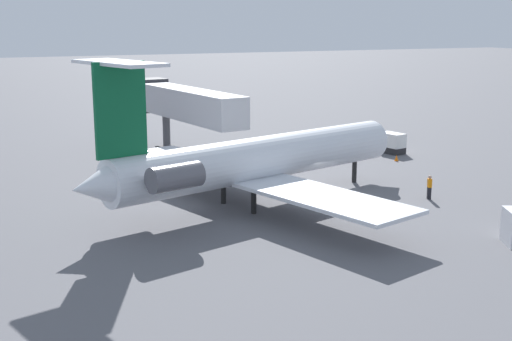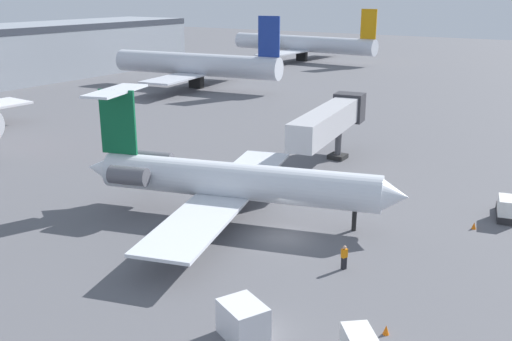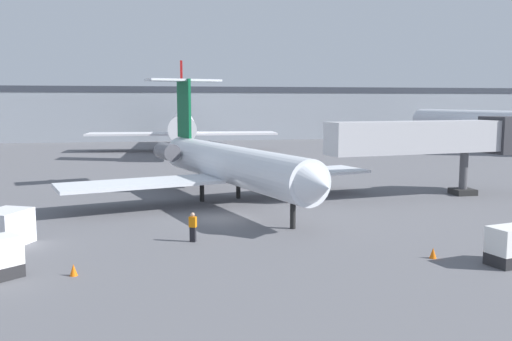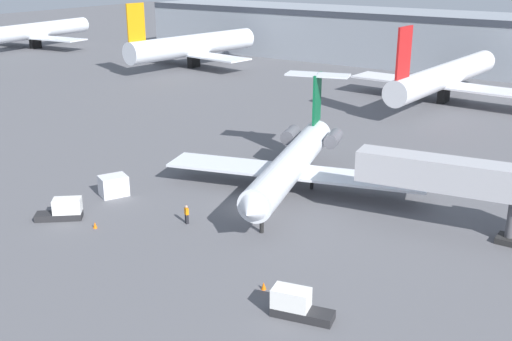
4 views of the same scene
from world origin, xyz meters
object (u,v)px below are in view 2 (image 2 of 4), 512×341
(baggage_tug_lead, at_px, (507,209))
(parked_airliner_east_mid, at_px, (197,65))
(cargo_container_uld, at_px, (243,321))
(traffic_cone_near, at_px, (474,226))
(jet_bridge, at_px, (332,120))
(ground_crew_marshaller, at_px, (344,257))
(parked_airliner_east_end, at_px, (303,44))
(regional_jet, at_px, (229,180))
(traffic_cone_mid, at_px, (386,330))

(baggage_tug_lead, relative_size, parked_airliner_east_mid, 0.12)
(cargo_container_uld, distance_m, traffic_cone_near, 23.01)
(cargo_container_uld, relative_size, parked_airliner_east_mid, 0.09)
(jet_bridge, distance_m, baggage_tug_lead, 19.98)
(traffic_cone_near, bearing_deg, ground_crew_marshaller, 154.08)
(traffic_cone_near, relative_size, parked_airliner_east_end, 0.01)
(jet_bridge, xyz_separation_m, parked_airliner_east_end, (81.99, 47.37, -0.62))
(parked_airliner_east_end, bearing_deg, jet_bridge, -149.98)
(regional_jet, xyz_separation_m, traffic_cone_mid, (-9.47, -17.02, -2.89))
(regional_jet, bearing_deg, cargo_container_uld, -142.39)
(baggage_tug_lead, distance_m, parked_airliner_east_mid, 73.01)
(jet_bridge, distance_m, ground_crew_marshaller, 24.44)
(baggage_tug_lead, distance_m, cargo_container_uld, 26.93)
(cargo_container_uld, distance_m, traffic_cone_mid, 7.75)
(parked_airliner_east_mid, relative_size, parked_airliner_east_end, 0.83)
(traffic_cone_near, distance_m, parked_airliner_east_end, 111.99)
(parked_airliner_east_mid, bearing_deg, traffic_cone_near, -124.94)
(jet_bridge, bearing_deg, traffic_cone_mid, -148.93)
(ground_crew_marshaller, distance_m, traffic_cone_mid, 7.81)
(regional_jet, relative_size, baggage_tug_lead, 6.34)
(ground_crew_marshaller, height_order, cargo_container_uld, cargo_container_uld)
(jet_bridge, bearing_deg, cargo_container_uld, -162.40)
(traffic_cone_mid, bearing_deg, traffic_cone_near, -1.82)
(regional_jet, relative_size, parked_airliner_east_end, 0.65)
(baggage_tug_lead, distance_m, traffic_cone_mid, 21.29)
(ground_crew_marshaller, xyz_separation_m, parked_airliner_east_end, (103.31, 58.61, 3.47))
(ground_crew_marshaller, xyz_separation_m, baggage_tug_lead, (15.30, -7.37, -0.02))
(cargo_container_uld, relative_size, traffic_cone_near, 5.72)
(cargo_container_uld, bearing_deg, regional_jet, 37.61)
(regional_jet, distance_m, traffic_cone_near, 19.57)
(ground_crew_marshaller, bearing_deg, parked_airliner_east_end, 29.57)
(jet_bridge, bearing_deg, traffic_cone_near, -119.55)
(traffic_cone_mid, bearing_deg, baggage_tug_lead, -6.02)
(regional_jet, bearing_deg, traffic_cone_mid, -119.10)
(jet_bridge, height_order, parked_airliner_east_mid, parked_airliner_east_mid)
(baggage_tug_lead, height_order, parked_airliner_east_end, parked_airliner_east_end)
(regional_jet, relative_size, traffic_cone_near, 48.51)
(parked_airliner_east_mid, bearing_deg, baggage_tug_lead, -121.87)
(baggage_tug_lead, xyz_separation_m, parked_airliner_east_end, (88.01, 65.98, 3.48))
(traffic_cone_near, bearing_deg, parked_airliner_east_end, 35.07)
(traffic_cone_mid, bearing_deg, parked_airliner_east_end, 30.28)
(regional_jet, bearing_deg, jet_bridge, -2.10)
(traffic_cone_mid, relative_size, parked_airliner_east_mid, 0.02)
(traffic_cone_mid, height_order, parked_airliner_east_end, parked_airliner_east_end)
(ground_crew_marshaller, bearing_deg, traffic_cone_mid, -138.76)
(parked_airliner_east_end, bearing_deg, parked_airliner_east_mid, -175.32)
(regional_jet, distance_m, baggage_tug_lead, 22.65)
(traffic_cone_near, distance_m, parked_airliner_east_mid, 73.62)
(cargo_container_uld, distance_m, parked_airliner_east_end, 127.24)
(jet_bridge, height_order, traffic_cone_near, jet_bridge)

